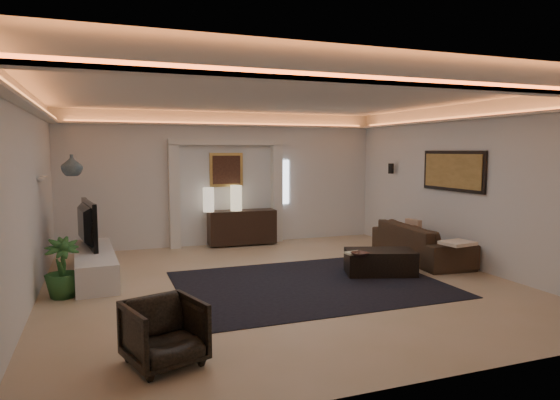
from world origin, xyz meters
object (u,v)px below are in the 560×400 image
object	(u,v)px
coffee_table	(380,262)
armchair	(164,333)
console	(242,227)
sofa	(421,242)

from	to	relation	value
coffee_table	armchair	world-z (taller)	armchair
console	sofa	world-z (taller)	console
sofa	coffee_table	bearing A→B (deg)	123.61
sofa	armchair	world-z (taller)	sofa
console	sofa	bearing A→B (deg)	-40.42
console	sofa	xyz separation A→B (m)	(2.81, -2.56, -0.06)
sofa	coffee_table	world-z (taller)	sofa
console	coffee_table	bearing A→B (deg)	-64.03
console	coffee_table	size ratio (longest dim) A/B	1.30
console	armchair	distance (m)	6.05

